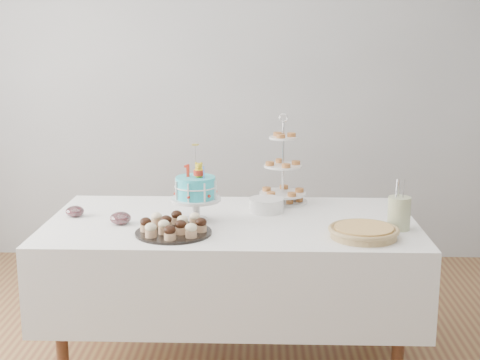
{
  "coord_description": "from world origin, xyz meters",
  "views": [
    {
      "loc": [
        0.15,
        -3.07,
        1.73
      ],
      "look_at": [
        0.04,
        0.3,
        0.99
      ],
      "focal_mm": 50.0,
      "sensor_mm": 36.0,
      "label": 1
    }
  ],
  "objects_px": {
    "table": "(232,261)",
    "tiered_stand": "(283,166)",
    "birthday_cake": "(196,200)",
    "cupcake_tray": "(173,226)",
    "jam_bowl_a": "(121,218)",
    "pie": "(364,231)",
    "pastry_plate": "(289,200)",
    "jam_bowl_b": "(75,211)",
    "plate_stack": "(266,205)",
    "utensil_pitcher": "(399,212)"
  },
  "relations": [
    {
      "from": "pie",
      "to": "utensil_pitcher",
      "type": "height_order",
      "value": "utensil_pitcher"
    },
    {
      "from": "plate_stack",
      "to": "utensil_pitcher",
      "type": "relative_size",
      "value": 0.76
    },
    {
      "from": "cupcake_tray",
      "to": "jam_bowl_b",
      "type": "xyz_separation_m",
      "value": [
        -0.57,
        0.3,
        -0.01
      ]
    },
    {
      "from": "birthday_cake",
      "to": "utensil_pitcher",
      "type": "bearing_deg",
      "value": 7.97
    },
    {
      "from": "pastry_plate",
      "to": "jam_bowl_a",
      "type": "relative_size",
      "value": 2.01
    },
    {
      "from": "cupcake_tray",
      "to": "jam_bowl_a",
      "type": "xyz_separation_m",
      "value": [
        -0.29,
        0.16,
        -0.01
      ]
    },
    {
      "from": "table",
      "to": "tiered_stand",
      "type": "xyz_separation_m",
      "value": [
        0.28,
        0.37,
        0.44
      ]
    },
    {
      "from": "cupcake_tray",
      "to": "utensil_pitcher",
      "type": "xyz_separation_m",
      "value": [
        1.11,
        0.11,
        0.05
      ]
    },
    {
      "from": "table",
      "to": "plate_stack",
      "type": "distance_m",
      "value": 0.37
    },
    {
      "from": "plate_stack",
      "to": "jam_bowl_b",
      "type": "relative_size",
      "value": 1.96
    },
    {
      "from": "cupcake_tray",
      "to": "utensil_pitcher",
      "type": "relative_size",
      "value": 1.48
    },
    {
      "from": "tiered_stand",
      "to": "jam_bowl_b",
      "type": "height_order",
      "value": "tiered_stand"
    },
    {
      "from": "pie",
      "to": "pastry_plate",
      "type": "xyz_separation_m",
      "value": [
        -0.33,
        0.67,
        -0.02
      ]
    },
    {
      "from": "pie",
      "to": "pastry_plate",
      "type": "distance_m",
      "value": 0.74
    },
    {
      "from": "tiered_stand",
      "to": "utensil_pitcher",
      "type": "bearing_deg",
      "value": -41.92
    },
    {
      "from": "birthday_cake",
      "to": "jam_bowl_a",
      "type": "distance_m",
      "value": 0.4
    },
    {
      "from": "pie",
      "to": "table",
      "type": "bearing_deg",
      "value": 156.2
    },
    {
      "from": "tiered_stand",
      "to": "pastry_plate",
      "type": "distance_m",
      "value": 0.21
    },
    {
      "from": "plate_stack",
      "to": "jam_bowl_b",
      "type": "distance_m",
      "value": 1.03
    },
    {
      "from": "birthday_cake",
      "to": "cupcake_tray",
      "type": "relative_size",
      "value": 1.07
    },
    {
      "from": "table",
      "to": "utensil_pitcher",
      "type": "relative_size",
      "value": 7.6
    },
    {
      "from": "cupcake_tray",
      "to": "jam_bowl_a",
      "type": "bearing_deg",
      "value": 151.37
    },
    {
      "from": "pastry_plate",
      "to": "utensil_pitcher",
      "type": "xyz_separation_m",
      "value": [
        0.53,
        -0.52,
        0.08
      ]
    },
    {
      "from": "cupcake_tray",
      "to": "pastry_plate",
      "type": "distance_m",
      "value": 0.87
    },
    {
      "from": "table",
      "to": "tiered_stand",
      "type": "bearing_deg",
      "value": 52.9
    },
    {
      "from": "birthday_cake",
      "to": "plate_stack",
      "type": "distance_m",
      "value": 0.42
    },
    {
      "from": "birthday_cake",
      "to": "pastry_plate",
      "type": "distance_m",
      "value": 0.65
    },
    {
      "from": "table",
      "to": "jam_bowl_b",
      "type": "bearing_deg",
      "value": 177.01
    },
    {
      "from": "cupcake_tray",
      "to": "tiered_stand",
      "type": "xyz_separation_m",
      "value": [
        0.55,
        0.62,
        0.17
      ]
    },
    {
      "from": "cupcake_tray",
      "to": "jam_bowl_a",
      "type": "distance_m",
      "value": 0.33
    },
    {
      "from": "table",
      "to": "jam_bowl_a",
      "type": "distance_m",
      "value": 0.63
    },
    {
      "from": "tiered_stand",
      "to": "plate_stack",
      "type": "bearing_deg",
      "value": -116.29
    },
    {
      "from": "birthday_cake",
      "to": "table",
      "type": "bearing_deg",
      "value": 20.5
    },
    {
      "from": "cupcake_tray",
      "to": "pie",
      "type": "xyz_separation_m",
      "value": [
        0.92,
        -0.03,
        -0.01
      ]
    },
    {
      "from": "cupcake_tray",
      "to": "jam_bowl_b",
      "type": "bearing_deg",
      "value": 152.3
    },
    {
      "from": "birthday_cake",
      "to": "jam_bowl_b",
      "type": "distance_m",
      "value": 0.66
    },
    {
      "from": "table",
      "to": "jam_bowl_b",
      "type": "xyz_separation_m",
      "value": [
        -0.84,
        0.04,
        0.25
      ]
    },
    {
      "from": "birthday_cake",
      "to": "cupcake_tray",
      "type": "bearing_deg",
      "value": -95.77
    },
    {
      "from": "pastry_plate",
      "to": "jam_bowl_a",
      "type": "distance_m",
      "value": 1.0
    },
    {
      "from": "table",
      "to": "birthday_cake",
      "type": "height_order",
      "value": "birthday_cake"
    },
    {
      "from": "pastry_plate",
      "to": "jam_bowl_b",
      "type": "height_order",
      "value": "jam_bowl_b"
    },
    {
      "from": "birthday_cake",
      "to": "jam_bowl_a",
      "type": "bearing_deg",
      "value": -154.13
    },
    {
      "from": "table",
      "to": "tiered_stand",
      "type": "distance_m",
      "value": 0.64
    },
    {
      "from": "jam_bowl_b",
      "to": "pie",
      "type": "bearing_deg",
      "value": -12.47
    },
    {
      "from": "pie",
      "to": "jam_bowl_a",
      "type": "distance_m",
      "value": 1.23
    },
    {
      "from": "tiered_stand",
      "to": "plate_stack",
      "type": "distance_m",
      "value": 0.28
    },
    {
      "from": "table",
      "to": "pastry_plate",
      "type": "xyz_separation_m",
      "value": [
        0.31,
        0.38,
        0.24
      ]
    },
    {
      "from": "table",
      "to": "jam_bowl_b",
      "type": "relative_size",
      "value": 19.62
    },
    {
      "from": "birthday_cake",
      "to": "tiered_stand",
      "type": "bearing_deg",
      "value": 54.53
    },
    {
      "from": "tiered_stand",
      "to": "pastry_plate",
      "type": "relative_size",
      "value": 2.38
    }
  ]
}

